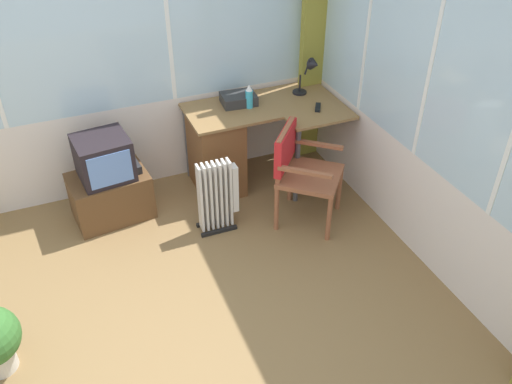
{
  "coord_description": "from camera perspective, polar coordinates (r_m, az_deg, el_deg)",
  "views": [
    {
      "loc": [
        -0.3,
        -2.33,
        2.92
      ],
      "look_at": [
        0.86,
        0.49,
        0.72
      ],
      "focal_mm": 37.79,
      "sensor_mm": 36.0,
      "label": 1
    }
  ],
  "objects": [
    {
      "name": "tv_on_stand",
      "position": [
        4.69,
        -15.33,
        0.95
      ],
      "size": [
        0.68,
        0.51,
        0.77
      ],
      "color": "brown",
      "rests_on": "ground"
    },
    {
      "name": "tv_remote",
      "position": [
        4.79,
        6.56,
        8.89
      ],
      "size": [
        0.11,
        0.15,
        0.02
      ],
      "primitive_type": "cube",
      "rotation": [
        0.0,
        0.0,
        -0.54
      ],
      "color": "black",
      "rests_on": "desk"
    },
    {
      "name": "ground",
      "position": [
        3.77,
        -9.71,
        -16.45
      ],
      "size": [
        5.2,
        4.95,
        0.06
      ],
      "primitive_type": "cube",
      "color": "olive"
    },
    {
      "name": "north_window_panel",
      "position": [
        4.61,
        -17.96,
        14.47
      ],
      "size": [
        4.2,
        0.07,
        2.75
      ],
      "color": "silver",
      "rests_on": "ground"
    },
    {
      "name": "space_heater",
      "position": [
        4.4,
        -4.0,
        -0.39
      ],
      "size": [
        0.35,
        0.17,
        0.65
      ],
      "color": "silver",
      "rests_on": "ground"
    },
    {
      "name": "wooden_armchair",
      "position": [
        4.41,
        4.35,
        3.08
      ],
      "size": [
        0.68,
        0.68,
        0.85
      ],
      "color": "#955638",
      "rests_on": "ground"
    },
    {
      "name": "east_window_panel",
      "position": [
        3.7,
        21.76,
        8.5
      ],
      "size": [
        0.07,
        3.95,
        2.75
      ],
      "color": "silver",
      "rests_on": "ground"
    },
    {
      "name": "paper_tray",
      "position": [
        4.84,
        -1.86,
        9.82
      ],
      "size": [
        0.32,
        0.25,
        0.09
      ],
      "primitive_type": "cube",
      "rotation": [
        0.0,
        0.0,
        -0.08
      ],
      "color": "#2D2D2E",
      "rests_on": "desk"
    },
    {
      "name": "curtain_corner",
      "position": [
        5.05,
        6.2,
        17.18
      ],
      "size": [
        0.24,
        0.08,
        2.65
      ],
      "primitive_type": "cube",
      "rotation": [
        0.0,
        0.0,
        0.04
      ],
      "color": "olive",
      "rests_on": "ground"
    },
    {
      "name": "desk_lamp",
      "position": [
        4.96,
        5.82,
        12.63
      ],
      "size": [
        0.23,
        0.2,
        0.35
      ],
      "color": "black",
      "rests_on": "desk"
    },
    {
      "name": "desk",
      "position": [
        4.88,
        -3.54,
        4.8
      ],
      "size": [
        1.36,
        0.84,
        0.76
      ],
      "color": "olive",
      "rests_on": "ground"
    },
    {
      "name": "spray_bottle",
      "position": [
        4.74,
        -0.73,
        10.07
      ],
      "size": [
        0.06,
        0.06,
        0.22
      ],
      "color": "#3AB4D6",
      "rests_on": "desk"
    }
  ]
}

